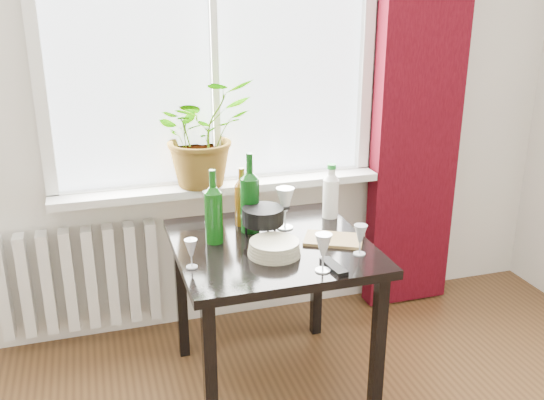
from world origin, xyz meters
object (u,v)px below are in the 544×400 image
object	(u,v)px
potted_plant	(202,132)
wine_bottle_right	(250,192)
wineglass_front_left	(191,254)
wineglass_back_left	(210,207)
tv_remote	(334,267)
wine_bottle_left	(213,206)
plate_stack	(274,248)
wineglass_front_right	(323,252)
cutting_board	(333,239)
table	(272,261)
wineglass_far_right	(360,240)
cleaning_bottle	(331,191)
wineglass_back_center	(285,207)
bottle_amber	(242,196)
radiator	(80,279)
fondue_pot	(263,223)

from	to	relation	value
potted_plant	wine_bottle_right	distance (m)	0.49
potted_plant	wineglass_front_left	size ratio (longest dim) A/B	4.41
wineglass_back_left	tv_remote	distance (m)	0.74
wine_bottle_left	plate_stack	bearing A→B (deg)	-44.18
wine_bottle_right	wineglass_front_right	xyz separation A→B (m)	(0.17, -0.49, -0.11)
cutting_board	wine_bottle_right	bearing A→B (deg)	145.18
table	plate_stack	world-z (taller)	plate_stack
wineglass_front_right	wineglass_far_right	distance (m)	0.23
cleaning_bottle	wineglass_front_right	distance (m)	0.61
cleaning_bottle	table	bearing A→B (deg)	-149.37
wine_bottle_left	wineglass_back_center	size ratio (longest dim) A/B	1.67
wineglass_front_left	plate_stack	bearing A→B (deg)	3.55
table	tv_remote	size ratio (longest dim) A/B	5.27
wineglass_back_center	bottle_amber	bearing A→B (deg)	150.84
radiator	wineglass_back_center	world-z (taller)	wineglass_back_center
radiator	wineglass_front_left	size ratio (longest dim) A/B	6.42
wine_bottle_left	tv_remote	bearing A→B (deg)	-45.08
potted_plant	wineglass_back_left	bearing A→B (deg)	-95.42
potted_plant	bottle_amber	size ratio (longest dim) A/B	1.91
wineglass_front_right	plate_stack	bearing A→B (deg)	123.99
table	wineglass_front_right	size ratio (longest dim) A/B	5.21
wineglass_back_left	fondue_pot	size ratio (longest dim) A/B	0.76
cleaning_bottle	wine_bottle_left	bearing A→B (deg)	-167.43
cleaning_bottle	plate_stack	size ratio (longest dim) A/B	1.19
wineglass_front_left	cutting_board	distance (m)	0.66
radiator	fondue_pot	bearing A→B (deg)	-34.33
wine_bottle_left	potted_plant	bearing A→B (deg)	83.74
potted_plant	tv_remote	distance (m)	1.05
plate_stack	tv_remote	bearing A→B (deg)	-46.06
wineglass_back_center	cutting_board	xyz separation A→B (m)	(0.16, -0.21, -0.10)
wineglass_front_left	cutting_board	bearing A→B (deg)	7.36
cleaning_bottle	plate_stack	world-z (taller)	cleaning_bottle
radiator	wine_bottle_left	distance (m)	0.98
table	cleaning_bottle	size ratio (longest dim) A/B	3.13
wine_bottle_left	wineglass_front_right	distance (m)	0.55
wine_bottle_left	cutting_board	bearing A→B (deg)	-15.94
wine_bottle_left	tv_remote	world-z (taller)	wine_bottle_left
table	bottle_amber	world-z (taller)	bottle_amber
bottle_amber	cleaning_bottle	xyz separation A→B (m)	(0.44, -0.03, -0.01)
wineglass_front_right	fondue_pot	world-z (taller)	wineglass_front_right
wineglass_back_center	wineglass_back_left	distance (m)	0.36
radiator	table	bearing A→B (deg)	-36.54
fondue_pot	cleaning_bottle	bearing A→B (deg)	-2.47
plate_stack	fondue_pot	xyz separation A→B (m)	(0.01, 0.19, 0.04)
wineglass_back_left	wine_bottle_right	bearing A→B (deg)	-44.34
radiator	wineglass_back_left	world-z (taller)	wineglass_back_left
wine_bottle_right	cleaning_bottle	world-z (taller)	wine_bottle_right
wineglass_front_left	table	bearing A→B (deg)	21.13
wineglass_front_left	cutting_board	xyz separation A→B (m)	(0.65, 0.08, -0.06)
wineglass_back_center	wineglass_front_left	xyz separation A→B (m)	(-0.49, -0.30, -0.04)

